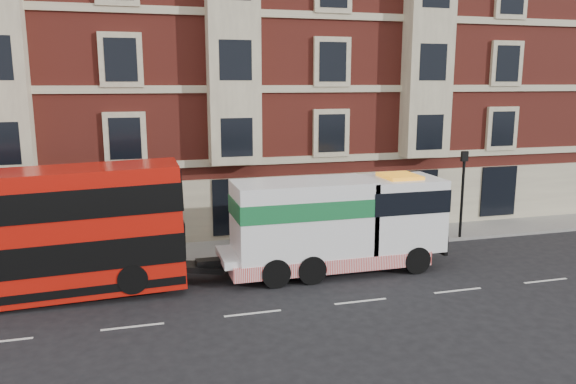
% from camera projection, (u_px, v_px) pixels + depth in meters
% --- Properties ---
extents(ground, '(120.00, 120.00, 0.00)m').
position_uv_depth(ground, '(253.00, 313.00, 19.33)').
color(ground, black).
rests_on(ground, ground).
extents(sidewalk, '(90.00, 3.00, 0.15)m').
position_uv_depth(sidewalk, '(220.00, 250.00, 26.40)').
color(sidewalk, slate).
rests_on(sidewalk, ground).
extents(victorian_terrace, '(45.00, 12.00, 20.40)m').
position_uv_depth(victorian_terrace, '(204.00, 42.00, 31.68)').
color(victorian_terrace, maroon).
rests_on(victorian_terrace, ground).
extents(lamp_post_west, '(0.35, 0.15, 4.35)m').
position_uv_depth(lamp_post_west, '(78.00, 209.00, 23.08)').
color(lamp_post_west, black).
rests_on(lamp_post_west, sidewalk).
extents(lamp_post_east, '(0.35, 0.15, 4.35)m').
position_uv_depth(lamp_post_east, '(463.00, 188.00, 27.83)').
color(lamp_post_east, black).
rests_on(lamp_post_east, sidewalk).
extents(double_decker_bus, '(11.72, 2.69, 4.74)m').
position_uv_depth(double_decker_bus, '(15.00, 234.00, 20.00)').
color(double_decker_bus, red).
rests_on(double_decker_bus, ground).
extents(tow_truck, '(9.38, 2.77, 3.91)m').
position_uv_depth(tow_truck, '(333.00, 223.00, 23.27)').
color(tow_truck, white).
rests_on(tow_truck, ground).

